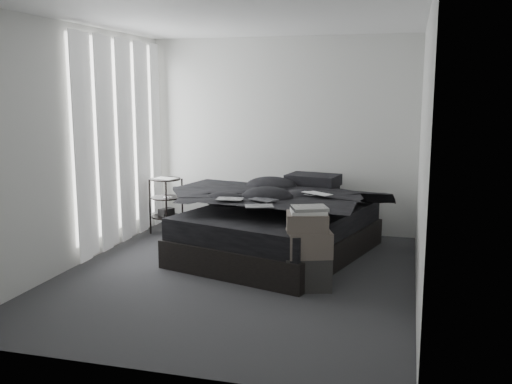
% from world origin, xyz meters
% --- Properties ---
extents(floor, '(3.60, 4.20, 0.01)m').
position_xyz_m(floor, '(0.00, 0.00, 0.00)').
color(floor, '#2F2F32').
rests_on(floor, ground).
extents(ceiling, '(3.60, 4.20, 0.01)m').
position_xyz_m(ceiling, '(0.00, 0.00, 2.60)').
color(ceiling, white).
rests_on(ceiling, ground).
extents(wall_back, '(3.60, 0.01, 2.60)m').
position_xyz_m(wall_back, '(0.00, 2.10, 1.30)').
color(wall_back, silver).
rests_on(wall_back, ground).
extents(wall_front, '(3.60, 0.01, 2.60)m').
position_xyz_m(wall_front, '(0.00, -2.10, 1.30)').
color(wall_front, silver).
rests_on(wall_front, ground).
extents(wall_left, '(0.01, 4.20, 2.60)m').
position_xyz_m(wall_left, '(-1.80, 0.00, 1.30)').
color(wall_left, silver).
rests_on(wall_left, ground).
extents(wall_right, '(0.01, 4.20, 2.60)m').
position_xyz_m(wall_right, '(1.80, 0.00, 1.30)').
color(wall_right, silver).
rests_on(wall_right, ground).
extents(window_left, '(0.02, 2.00, 2.30)m').
position_xyz_m(window_left, '(-1.78, 0.90, 1.35)').
color(window_left, white).
rests_on(window_left, wall_left).
extents(curtain_left, '(0.06, 2.12, 2.48)m').
position_xyz_m(curtain_left, '(-1.73, 0.90, 1.28)').
color(curtain_left, white).
rests_on(curtain_left, wall_left).
extents(bed, '(2.28, 2.65, 0.31)m').
position_xyz_m(bed, '(0.25, 0.89, 0.15)').
color(bed, black).
rests_on(bed, floor).
extents(mattress, '(2.19, 2.57, 0.24)m').
position_xyz_m(mattress, '(0.25, 0.89, 0.43)').
color(mattress, black).
rests_on(mattress, bed).
extents(duvet, '(2.14, 2.32, 0.26)m').
position_xyz_m(duvet, '(0.23, 0.84, 0.68)').
color(duvet, black).
rests_on(duvet, mattress).
extents(pillow_lower, '(0.78, 0.63, 0.15)m').
position_xyz_m(pillow_lower, '(0.44, 1.75, 0.63)').
color(pillow_lower, black).
rests_on(pillow_lower, mattress).
extents(pillow_upper, '(0.70, 0.55, 0.14)m').
position_xyz_m(pillow_upper, '(0.51, 1.71, 0.77)').
color(pillow_upper, black).
rests_on(pillow_upper, pillow_lower).
extents(laptop, '(0.43, 0.40, 0.03)m').
position_xyz_m(laptop, '(0.66, 0.83, 0.83)').
color(laptop, silver).
rests_on(laptop, duvet).
extents(comic_a, '(0.30, 0.21, 0.01)m').
position_xyz_m(comic_a, '(-0.18, 0.39, 0.82)').
color(comic_a, black).
rests_on(comic_a, duvet).
extents(comic_b, '(0.34, 0.30, 0.01)m').
position_xyz_m(comic_b, '(0.18, 0.45, 0.82)').
color(comic_b, black).
rests_on(comic_b, duvet).
extents(comic_c, '(0.33, 0.27, 0.01)m').
position_xyz_m(comic_c, '(0.22, 0.10, 0.83)').
color(comic_c, black).
rests_on(comic_c, duvet).
extents(side_stand, '(0.51, 0.51, 0.74)m').
position_xyz_m(side_stand, '(-1.44, 1.50, 0.37)').
color(side_stand, black).
rests_on(side_stand, floor).
extents(papers, '(0.32, 0.26, 0.01)m').
position_xyz_m(papers, '(-1.43, 1.49, 0.74)').
color(papers, white).
rests_on(papers, side_stand).
extents(floor_books, '(0.19, 0.24, 0.14)m').
position_xyz_m(floor_books, '(-0.97, 1.05, 0.07)').
color(floor_books, black).
rests_on(floor_books, floor).
extents(box_lower, '(0.52, 0.45, 0.33)m').
position_xyz_m(box_lower, '(0.78, -0.15, 0.16)').
color(box_lower, black).
rests_on(box_lower, floor).
extents(box_mid, '(0.50, 0.45, 0.25)m').
position_xyz_m(box_mid, '(0.79, -0.16, 0.45)').
color(box_mid, '#574C45').
rests_on(box_mid, box_lower).
extents(box_upper, '(0.45, 0.40, 0.17)m').
position_xyz_m(box_upper, '(0.77, -0.15, 0.66)').
color(box_upper, '#574C45').
rests_on(box_upper, box_mid).
extents(art_book_white, '(0.40, 0.35, 0.03)m').
position_xyz_m(art_book_white, '(0.78, -0.15, 0.76)').
color(art_book_white, silver).
rests_on(art_book_white, box_upper).
extents(art_book_snake, '(0.40, 0.36, 0.03)m').
position_xyz_m(art_book_snake, '(0.79, -0.16, 0.80)').
color(art_book_snake, silver).
rests_on(art_book_snake, art_book_white).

